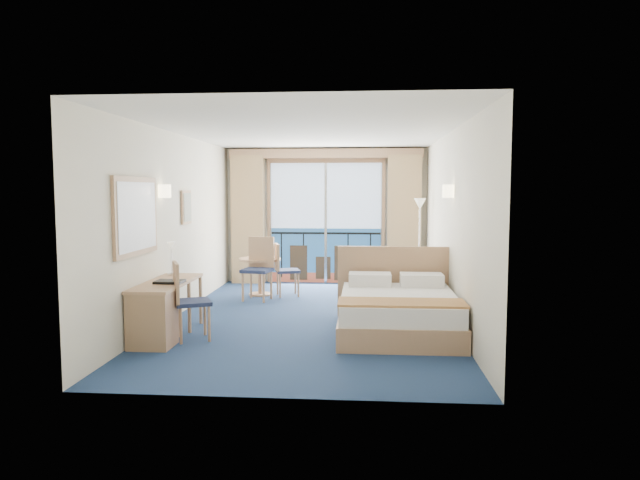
{
  "coord_description": "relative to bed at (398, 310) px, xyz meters",
  "views": [
    {
      "loc": [
        0.78,
        -8.18,
        1.86
      ],
      "look_at": [
        0.12,
        0.2,
        1.13
      ],
      "focal_mm": 32.0,
      "sensor_mm": 36.0,
      "label": 1
    }
  ],
  "objects": [
    {
      "name": "table_chair_a",
      "position": [
        -1.87,
        2.46,
        0.23
      ],
      "size": [
        0.5,
        0.5,
        0.93
      ],
      "rotation": [
        0.0,
        0.0,
        1.86
      ],
      "color": "#212A4D",
      "rests_on": "ground"
    },
    {
      "name": "curtain_right",
      "position": [
        0.33,
        3.84,
        0.98
      ],
      "size": [
        0.65,
        0.22,
        2.55
      ],
      "primitive_type": "cube",
      "color": "tan",
      "rests_on": "room_walls"
    },
    {
      "name": "balcony_door",
      "position": [
        -1.23,
        3.99,
        0.85
      ],
      "size": [
        2.36,
        0.03,
        2.52
      ],
      "color": "navy",
      "rests_on": "room_walls"
    },
    {
      "name": "folder",
      "position": [
        -2.87,
        -0.51,
        0.43
      ],
      "size": [
        0.35,
        0.26,
        0.03
      ],
      "primitive_type": "cube",
      "rotation": [
        0.0,
        0.0,
        -0.02
      ],
      "color": "black",
      "rests_on": "desk"
    },
    {
      "name": "desk",
      "position": [
        -2.95,
        -0.81,
        0.1
      ],
      "size": [
        0.52,
        1.5,
        0.7
      ],
      "color": "tan",
      "rests_on": "ground"
    },
    {
      "name": "pelmet",
      "position": [
        -1.22,
        3.87,
        2.29
      ],
      "size": [
        3.8,
        0.25,
        0.18
      ],
      "primitive_type": "cube",
      "color": "tan",
      "rests_on": "room_walls"
    },
    {
      "name": "nightstand",
      "position": [
        0.54,
        1.21,
        -0.01
      ],
      "size": [
        0.43,
        0.41,
        0.57
      ],
      "primitive_type": "cube",
      "color": "#9E7054",
      "rests_on": "ground"
    },
    {
      "name": "table_chair_b",
      "position": [
        -2.24,
        2.13,
        0.31
      ],
      "size": [
        0.53,
        0.54,
        1.07
      ],
      "rotation": [
        0.0,
        0.0,
        -0.18
      ],
      "color": "#212A4D",
      "rests_on": "ground"
    },
    {
      "name": "wall_print",
      "position": [
        -3.19,
        1.22,
        1.31
      ],
      "size": [
        0.04,
        0.42,
        0.52
      ],
      "color": "tan",
      "rests_on": "room_walls"
    },
    {
      "name": "curtain_left",
      "position": [
        -2.77,
        3.84,
        0.98
      ],
      "size": [
        0.65,
        0.22,
        2.55
      ],
      "primitive_type": "cube",
      "color": "tan",
      "rests_on": "room_walls"
    },
    {
      "name": "desk_lamp",
      "position": [
        -3.06,
        0.11,
        0.74
      ],
      "size": [
        0.12,
        0.12,
        0.44
      ],
      "color": "silver",
      "rests_on": "desk"
    },
    {
      "name": "round_table",
      "position": [
        -2.29,
        2.52,
        0.21
      ],
      "size": [
        0.73,
        0.73,
        0.66
      ],
      "color": "tan",
      "rests_on": "ground"
    },
    {
      "name": "mirror",
      "position": [
        -3.19,
        -0.73,
        1.26
      ],
      "size": [
        0.05,
        1.25,
        0.95
      ],
      "color": "tan",
      "rests_on": "room_walls"
    },
    {
      "name": "floor",
      "position": [
        -1.22,
        0.77,
        -0.29
      ],
      "size": [
        6.5,
        6.5,
        0.0
      ],
      "primitive_type": "plane",
      "color": "navy",
      "rests_on": "ground"
    },
    {
      "name": "bed",
      "position": [
        0.0,
        0.0,
        0.0
      ],
      "size": [
        1.66,
        1.98,
        1.05
      ],
      "color": "tan",
      "rests_on": "ground"
    },
    {
      "name": "floor_lamp",
      "position": [
        0.56,
        3.05,
        1.01
      ],
      "size": [
        0.24,
        0.24,
        1.72
      ],
      "color": "silver",
      "rests_on": "ground"
    },
    {
      "name": "sconce_left",
      "position": [
        -3.16,
        0.17,
        1.56
      ],
      "size": [
        0.18,
        0.18,
        0.18
      ],
      "primitive_type": "cylinder",
      "color": "beige",
      "rests_on": "room_walls"
    },
    {
      "name": "room_walls",
      "position": [
        -1.22,
        0.77,
        1.48
      ],
      "size": [
        4.04,
        6.54,
        2.72
      ],
      "color": "white",
      "rests_on": "ground"
    },
    {
      "name": "desk_chair",
      "position": [
        -2.65,
        -0.59,
        0.26
      ],
      "size": [
        0.57,
        0.56,
        0.98
      ],
      "rotation": [
        0.0,
        0.0,
        2.0
      ],
      "color": "#212A4D",
      "rests_on": "ground"
    },
    {
      "name": "armchair",
      "position": [
        0.24,
        2.64,
        0.09
      ],
      "size": [
        1.06,
        1.07,
        0.76
      ],
      "primitive_type": "imported",
      "rotation": [
        0.0,
        0.0,
        3.52
      ],
      "color": "#464B55",
      "rests_on": "ground"
    },
    {
      "name": "sconce_right",
      "position": [
        0.72,
        0.62,
        1.56
      ],
      "size": [
        0.18,
        0.18,
        0.18
      ],
      "primitive_type": "cylinder",
      "color": "beige",
      "rests_on": "room_walls"
    },
    {
      "name": "phone",
      "position": [
        0.57,
        1.25,
        0.32
      ],
      "size": [
        0.21,
        0.17,
        0.09
      ],
      "primitive_type": "cube",
      "rotation": [
        0.0,
        0.0,
        -0.12
      ],
      "color": "silver",
      "rests_on": "nightstand"
    }
  ]
}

